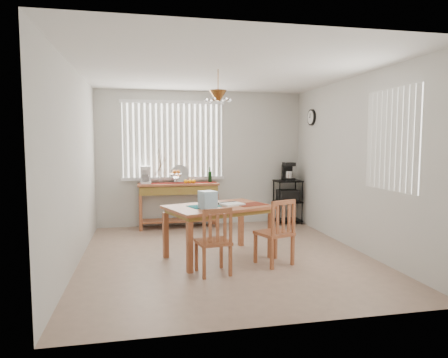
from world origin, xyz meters
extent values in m
cube|color=tan|center=(0.00, 0.00, -0.01)|extent=(4.00, 4.50, 0.01)
cube|color=beige|center=(0.00, 2.30, 1.30)|extent=(4.00, 0.10, 2.60)
cube|color=beige|center=(0.00, -2.30, 1.30)|extent=(4.00, 0.10, 2.60)
cube|color=beige|center=(-2.05, 0.00, 1.30)|extent=(0.10, 4.50, 2.60)
cube|color=beige|center=(2.05, 0.00, 1.30)|extent=(0.10, 4.50, 2.60)
cube|color=white|center=(0.00, 0.00, 2.65)|extent=(4.00, 4.50, 0.10)
cube|color=white|center=(-0.55, 2.25, 1.65)|extent=(1.90, 0.01, 1.40)
cube|color=white|center=(-1.45, 2.23, 1.65)|extent=(0.07, 0.03, 1.40)
cube|color=white|center=(-1.34, 2.23, 1.65)|extent=(0.07, 0.03, 1.40)
cube|color=white|center=(-1.24, 2.23, 1.65)|extent=(0.07, 0.03, 1.40)
cube|color=white|center=(-1.13, 2.23, 1.65)|extent=(0.07, 0.03, 1.40)
cube|color=white|center=(-1.03, 2.23, 1.65)|extent=(0.07, 0.03, 1.40)
cube|color=white|center=(-0.92, 2.23, 1.65)|extent=(0.07, 0.03, 1.40)
cube|color=white|center=(-0.81, 2.23, 1.65)|extent=(0.07, 0.03, 1.40)
cube|color=white|center=(-0.71, 2.23, 1.65)|extent=(0.07, 0.03, 1.40)
cube|color=white|center=(-0.60, 2.23, 1.65)|extent=(0.07, 0.03, 1.40)
cube|color=white|center=(-0.50, 2.23, 1.65)|extent=(0.07, 0.03, 1.40)
cube|color=white|center=(-0.39, 2.23, 1.65)|extent=(0.07, 0.03, 1.40)
cube|color=white|center=(-0.29, 2.23, 1.65)|extent=(0.07, 0.03, 1.40)
cube|color=white|center=(-0.18, 2.23, 1.65)|extent=(0.07, 0.03, 1.40)
cube|color=white|center=(-0.08, 2.23, 1.65)|extent=(0.07, 0.03, 1.40)
cube|color=white|center=(0.03, 2.23, 1.65)|extent=(0.07, 0.03, 1.40)
cube|color=white|center=(0.14, 2.23, 1.65)|extent=(0.07, 0.03, 1.40)
cube|color=white|center=(0.24, 2.23, 1.65)|extent=(0.07, 0.03, 1.40)
cube|color=white|center=(0.35, 2.23, 1.65)|extent=(0.07, 0.03, 1.40)
cube|color=white|center=(-0.55, 2.22, 0.92)|extent=(1.98, 0.06, 0.06)
cube|color=white|center=(-0.55, 2.22, 2.38)|extent=(1.98, 0.06, 0.06)
cube|color=white|center=(2.00, -0.90, 1.65)|extent=(0.01, 1.10, 1.30)
cube|color=white|center=(1.99, -1.40, 1.65)|extent=(0.03, 0.07, 1.30)
cube|color=white|center=(1.99, -1.29, 1.65)|extent=(0.03, 0.07, 1.30)
cube|color=white|center=(1.99, -1.18, 1.65)|extent=(0.03, 0.07, 1.30)
cube|color=white|center=(1.99, -1.07, 1.65)|extent=(0.03, 0.07, 1.30)
cube|color=white|center=(1.99, -0.96, 1.65)|extent=(0.03, 0.07, 1.30)
cube|color=white|center=(1.99, -0.85, 1.65)|extent=(0.03, 0.07, 1.30)
cube|color=white|center=(1.99, -0.74, 1.65)|extent=(0.03, 0.07, 1.30)
cube|color=white|center=(1.99, -0.63, 1.65)|extent=(0.03, 0.07, 1.30)
cube|color=white|center=(1.99, -0.52, 1.65)|extent=(0.03, 0.07, 1.30)
cube|color=white|center=(1.99, -0.41, 1.65)|extent=(0.03, 0.07, 1.30)
cylinder|color=black|center=(1.98, 1.55, 2.08)|extent=(0.04, 0.30, 0.30)
cylinder|color=white|center=(1.95, 1.55, 2.08)|extent=(0.01, 0.25, 0.25)
cylinder|color=#965C29|center=(-0.11, -0.09, 2.43)|extent=(0.01, 0.01, 0.34)
cone|color=#965C29|center=(-0.11, -0.09, 2.25)|extent=(0.24, 0.24, 0.14)
sphere|color=white|center=(0.05, -0.09, 2.19)|extent=(0.05, 0.05, 0.05)
sphere|color=white|center=(-0.03, 0.05, 2.19)|extent=(0.05, 0.05, 0.05)
sphere|color=white|center=(-0.19, 0.05, 2.19)|extent=(0.05, 0.05, 0.05)
sphere|color=white|center=(-0.27, -0.09, 2.19)|extent=(0.05, 0.05, 0.05)
sphere|color=white|center=(-0.19, -0.23, 2.19)|extent=(0.05, 0.05, 0.05)
sphere|color=white|center=(-0.03, -0.23, 2.19)|extent=(0.05, 0.05, 0.05)
cube|color=#AA5F39|center=(-0.48, 2.02, 0.83)|extent=(1.51, 0.42, 0.04)
cube|color=olive|center=(-0.48, 2.02, 0.73)|extent=(1.45, 0.39, 0.15)
cube|color=#AA5F39|center=(-1.19, 1.85, 0.33)|extent=(0.06, 0.06, 0.65)
cube|color=#AA5F39|center=(0.23, 1.85, 0.33)|extent=(0.06, 0.06, 0.65)
cube|color=#AA5F39|center=(-1.19, 2.18, 0.33)|extent=(0.06, 0.06, 0.65)
cube|color=#AA5F39|center=(0.23, 2.18, 0.33)|extent=(0.06, 0.06, 0.65)
cube|color=#AA5F39|center=(-0.48, 2.02, 0.14)|extent=(1.40, 0.37, 0.03)
cube|color=red|center=(-0.24, 2.02, 0.20)|extent=(0.28, 0.21, 0.09)
cube|color=maroon|center=(-0.48, 2.02, 0.85)|extent=(1.43, 0.23, 0.01)
cube|color=white|center=(-1.08, 2.02, 0.87)|extent=(0.19, 0.23, 0.05)
cube|color=white|center=(-1.08, 2.09, 0.99)|extent=(0.19, 0.08, 0.28)
cube|color=white|center=(-1.08, 2.00, 1.15)|extent=(0.19, 0.21, 0.07)
cylinder|color=white|center=(-1.08, 1.99, 0.96)|extent=(0.12, 0.12, 0.12)
cylinder|color=white|center=(-0.53, 2.00, 0.90)|extent=(0.05, 0.05, 0.09)
cone|color=white|center=(-0.53, 2.00, 0.99)|extent=(0.25, 0.25, 0.08)
sphere|color=red|center=(-0.48, 2.00, 1.07)|extent=(0.08, 0.08, 0.08)
sphere|color=red|center=(-0.55, 2.04, 1.07)|extent=(0.08, 0.08, 0.08)
sphere|color=red|center=(-0.55, 1.96, 1.07)|extent=(0.08, 0.08, 0.08)
sphere|color=#FFA10D|center=(-0.35, 1.94, 0.89)|extent=(0.08, 0.08, 0.08)
sphere|color=#FFA10D|center=(-0.27, 1.94, 0.89)|extent=(0.08, 0.08, 0.08)
sphere|color=#FFA10D|center=(-0.20, 1.94, 0.89)|extent=(0.08, 0.08, 0.08)
cylinder|color=silver|center=(-0.43, 2.19, 1.02)|extent=(0.34, 0.08, 0.33)
cylinder|color=white|center=(-0.81, 2.07, 0.91)|extent=(0.08, 0.08, 0.13)
cylinder|color=#4C3823|center=(-0.81, 2.07, 1.19)|extent=(0.08, 0.04, 0.42)
cylinder|color=#4C3823|center=(-0.81, 2.07, 1.22)|extent=(0.13, 0.06, 0.46)
cylinder|color=#4C3823|center=(-0.81, 2.07, 1.17)|extent=(0.16, 0.07, 0.34)
cylinder|color=#4C3823|center=(-0.81, 2.07, 1.24)|extent=(0.05, 0.03, 0.52)
cylinder|color=#4C3823|center=(-0.81, 2.07, 1.16)|extent=(0.21, 0.09, 0.29)
cylinder|color=black|center=(0.13, 2.07, 0.96)|extent=(0.07, 0.07, 0.22)
cylinder|color=black|center=(0.13, 2.07, 1.10)|extent=(0.03, 0.03, 0.08)
cylinder|color=black|center=(1.47, 1.82, 0.43)|extent=(0.02, 0.02, 0.87)
cylinder|color=black|center=(1.93, 1.82, 0.43)|extent=(0.02, 0.02, 0.87)
cylinder|color=black|center=(1.47, 2.18, 0.43)|extent=(0.02, 0.02, 0.87)
cylinder|color=black|center=(1.93, 2.18, 0.43)|extent=(0.02, 0.02, 0.87)
cube|color=black|center=(1.70, 2.00, 0.85)|extent=(0.51, 0.41, 0.03)
cube|color=black|center=(1.70, 2.00, 0.43)|extent=(0.51, 0.41, 0.03)
cube|color=black|center=(1.70, 2.00, 0.06)|extent=(0.51, 0.41, 0.03)
cube|color=black|center=(1.70, 2.00, 0.56)|extent=(0.39, 0.31, 0.22)
cube|color=black|center=(1.70, 1.98, 0.89)|extent=(0.20, 0.24, 0.05)
cube|color=black|center=(1.70, 2.06, 1.02)|extent=(0.20, 0.08, 0.31)
cube|color=black|center=(1.70, 1.98, 1.19)|extent=(0.20, 0.22, 0.07)
cylinder|color=silver|center=(1.70, 1.97, 0.98)|extent=(0.13, 0.13, 0.13)
cube|color=#AA5F39|center=(-0.11, -0.09, 0.72)|extent=(1.59, 1.29, 0.04)
cube|color=olive|center=(-0.11, -0.09, 0.67)|extent=(1.47, 1.17, 0.06)
cube|color=#AA5F39|center=(-0.58, -0.66, 0.32)|extent=(0.09, 0.09, 0.64)
cube|color=#AA5F39|center=(0.61, -0.25, 0.32)|extent=(0.09, 0.09, 0.64)
cube|color=#AA5F39|center=(-0.84, 0.07, 0.32)|extent=(0.09, 0.09, 0.64)
cube|color=#AA5F39|center=(0.36, 0.48, 0.32)|extent=(0.09, 0.09, 0.64)
cube|color=#146D76|center=(-0.32, -0.11, 0.74)|extent=(0.49, 0.42, 0.01)
cube|color=maroon|center=(0.35, -0.08, 0.74)|extent=(0.49, 0.42, 0.01)
cube|color=white|center=(0.09, -0.07, 0.75)|extent=(0.36, 0.32, 0.02)
cube|color=black|center=(0.05, 0.05, 0.75)|extent=(0.29, 0.13, 0.03)
cube|color=#97C2DC|center=(-0.30, -0.31, 0.86)|extent=(0.25, 0.25, 0.24)
cube|color=#AA5F39|center=(-0.30, -0.74, 0.40)|extent=(0.44, 0.44, 0.04)
cube|color=#AA5F39|center=(-0.16, -0.55, 0.19)|extent=(0.04, 0.04, 0.38)
cube|color=#AA5F39|center=(-0.49, -0.60, 0.19)|extent=(0.04, 0.04, 0.38)
cube|color=#AA5F39|center=(-0.12, -0.88, 0.19)|extent=(0.04, 0.04, 0.38)
cube|color=#AA5F39|center=(-0.44, -0.93, 0.19)|extent=(0.04, 0.04, 0.38)
cube|color=#AA5F39|center=(-0.11, -0.89, 0.63)|extent=(0.04, 0.04, 0.42)
cube|color=#AA5F39|center=(-0.44, -0.94, 0.63)|extent=(0.04, 0.04, 0.42)
cube|color=#AA5F39|center=(-0.28, -0.92, 0.81)|extent=(0.35, 0.08, 0.06)
cube|color=#AA5F39|center=(-0.19, -0.90, 0.61)|extent=(0.04, 0.02, 0.34)
cube|color=#AA5F39|center=(-0.28, -0.92, 0.61)|extent=(0.04, 0.02, 0.34)
cube|color=#AA5F39|center=(-0.37, -0.93, 0.61)|extent=(0.04, 0.02, 0.34)
cube|color=#AA5F39|center=(0.56, -0.52, 0.42)|extent=(0.52, 0.52, 0.04)
cube|color=#AA5F39|center=(0.66, -0.30, 0.20)|extent=(0.05, 0.05, 0.40)
cube|color=#AA5F39|center=(0.33, -0.42, 0.20)|extent=(0.05, 0.05, 0.40)
cube|color=#AA5F39|center=(0.78, -0.62, 0.20)|extent=(0.05, 0.05, 0.40)
cube|color=#AA5F39|center=(0.46, -0.75, 0.20)|extent=(0.05, 0.05, 0.40)
cube|color=#AA5F39|center=(0.79, -0.63, 0.66)|extent=(0.04, 0.04, 0.44)
cube|color=#AA5F39|center=(0.46, -0.75, 0.66)|extent=(0.04, 0.04, 0.44)
cube|color=#AA5F39|center=(0.62, -0.69, 0.85)|extent=(0.35, 0.16, 0.06)
cube|color=#AA5F39|center=(0.71, -0.66, 0.64)|extent=(0.04, 0.03, 0.36)
cube|color=#AA5F39|center=(0.62, -0.69, 0.64)|extent=(0.04, 0.03, 0.36)
cube|color=#AA5F39|center=(0.53, -0.73, 0.64)|extent=(0.04, 0.03, 0.36)
camera|label=1|loc=(-1.14, -5.48, 1.62)|focal=32.00mm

